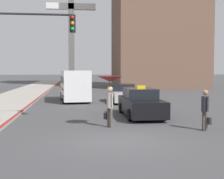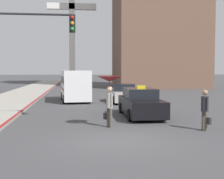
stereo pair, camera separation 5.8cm
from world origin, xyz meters
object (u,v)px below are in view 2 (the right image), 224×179
at_px(sedan_red, 123,94).
at_px(monument_cross, 72,24).
at_px(taxi, 141,104).
at_px(ambulance_van, 75,84).
at_px(traffic_light, 30,43).
at_px(pedestrian_with_umbrella, 109,85).
at_px(pedestrian_man, 205,107).

relative_size(sedan_red, monument_cross, 0.26).
bearing_deg(taxi, ambulance_van, -67.82).
height_order(ambulance_van, traffic_light, traffic_light).
bearing_deg(sedan_red, pedestrian_with_umbrella, 78.16).
xyz_separation_m(sedan_red, monument_cross, (-4.14, 24.93, 8.91)).
relative_size(taxi, pedestrian_man, 2.75).
xyz_separation_m(taxi, traffic_light, (-5.54, -1.61, 3.04)).
distance_m(taxi, pedestrian_man, 4.52).
distance_m(sedan_red, pedestrian_with_umbrella, 10.65).
xyz_separation_m(ambulance_van, monument_cross, (-0.47, 23.71, 8.22)).
height_order(sedan_red, traffic_light, traffic_light).
distance_m(taxi, ambulance_van, 9.32).
distance_m(ambulance_van, monument_cross, 25.10).
xyz_separation_m(taxi, pedestrian_man, (1.82, -4.13, 0.27)).
relative_size(taxi, pedestrian_with_umbrella, 2.08).
bearing_deg(pedestrian_with_umbrella, taxi, -60.55).
relative_size(ambulance_van, pedestrian_man, 3.10).
relative_size(taxi, monument_cross, 0.28).
bearing_deg(ambulance_van, sedan_red, 156.51).
relative_size(ambulance_van, pedestrian_with_umbrella, 2.35).
distance_m(pedestrian_with_umbrella, pedestrian_man, 4.09).
relative_size(pedestrian_man, traffic_light, 0.32).
relative_size(pedestrian_with_umbrella, monument_cross, 0.13).
relative_size(pedestrian_with_umbrella, pedestrian_man, 1.32).
bearing_deg(sedan_red, taxi, 88.75).
xyz_separation_m(sedan_red, ambulance_van, (-3.67, 1.21, 0.70)).
relative_size(taxi, traffic_light, 0.87).
height_order(pedestrian_with_umbrella, traffic_light, traffic_light).
distance_m(pedestrian_with_umbrella, traffic_light, 4.24).
bearing_deg(traffic_light, pedestrian_with_umbrella, -20.92).
distance_m(sedan_red, monument_cross, 26.79).
bearing_deg(ambulance_van, pedestrian_with_umbrella, 92.20).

